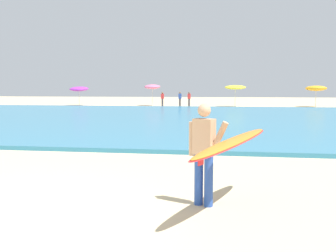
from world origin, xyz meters
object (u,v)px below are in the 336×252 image
(beachgoer_near_row_left, at_px, (162,99))
(beachgoer_near_row_right, at_px, (189,99))
(beach_umbrella_1, at_px, (152,87))
(beach_umbrella_0, at_px, (79,89))
(surfer_with_board, at_px, (219,146))
(beach_umbrella_3, at_px, (316,88))
(beach_umbrella_2, at_px, (235,87))
(beachgoer_near_row_mid, at_px, (180,99))

(beachgoer_near_row_left, bearing_deg, beachgoer_near_row_right, 1.61)
(beach_umbrella_1, bearing_deg, beach_umbrella_0, -174.77)
(surfer_with_board, height_order, beachgoer_near_row_right, surfer_with_board)
(beach_umbrella_0, height_order, beach_umbrella_3, beach_umbrella_3)
(beach_umbrella_1, distance_m, beachgoer_near_row_left, 2.33)
(beach_umbrella_2, xyz_separation_m, beachgoer_near_row_mid, (-5.94, -0.06, -1.23))
(beach_umbrella_0, bearing_deg, beachgoer_near_row_right, -2.23)
(surfer_with_board, bearing_deg, beach_umbrella_1, 102.85)
(beach_umbrella_2, bearing_deg, beach_umbrella_0, 179.28)
(surfer_with_board, xyz_separation_m, beach_umbrella_0, (-16.75, 35.90, 0.85))
(beach_umbrella_3, distance_m, beachgoer_near_row_mid, 14.43)
(beachgoer_near_row_left, xyz_separation_m, beachgoer_near_row_mid, (1.89, 0.30, 0.00))
(beachgoer_near_row_left, distance_m, beachgoer_near_row_mid, 1.92)
(beachgoer_near_row_left, distance_m, beachgoer_near_row_right, 2.92)
(beach_umbrella_1, distance_m, beach_umbrella_3, 17.65)
(surfer_with_board, height_order, beachgoer_near_row_left, surfer_with_board)
(beach_umbrella_1, xyz_separation_m, beach_umbrella_2, (9.23, -0.99, -0.06))
(beach_umbrella_2, distance_m, beachgoer_near_row_right, 5.08)
(surfer_with_board, distance_m, beachgoer_near_row_mid, 35.98)
(surfer_with_board, distance_m, beach_umbrella_0, 39.63)
(beach_umbrella_1, distance_m, beach_umbrella_2, 9.28)
(beach_umbrella_2, bearing_deg, beach_umbrella_3, 5.33)
(beach_umbrella_0, height_order, beachgoer_near_row_mid, beach_umbrella_0)
(beachgoer_near_row_mid, bearing_deg, beachgoer_near_row_right, -11.79)
(surfer_with_board, distance_m, beachgoer_near_row_right, 35.64)
(beachgoer_near_row_mid, bearing_deg, beach_umbrella_2, 0.58)
(beach_umbrella_3, bearing_deg, beach_umbrella_0, -178.76)
(beach_umbrella_3, distance_m, beachgoer_near_row_left, 16.33)
(beach_umbrella_2, relative_size, beachgoer_near_row_mid, 1.51)
(beachgoer_near_row_mid, bearing_deg, beach_umbrella_3, 3.37)
(beach_umbrella_2, bearing_deg, surfer_with_board, -91.39)
(surfer_with_board, relative_size, beach_umbrella_2, 1.19)
(beach_umbrella_2, height_order, beachgoer_near_row_mid, beach_umbrella_2)
(surfer_with_board, relative_size, beachgoer_near_row_left, 1.80)
(surfer_with_board, distance_m, beach_umbrella_2, 35.71)
(beach_umbrella_3, xyz_separation_m, beachgoer_near_row_right, (-13.34, -1.06, -1.12))
(surfer_with_board, xyz_separation_m, beachgoer_near_row_right, (-4.05, 35.41, -0.19))
(beach_umbrella_3, bearing_deg, beach_umbrella_2, -174.67)
(beach_umbrella_2, distance_m, beach_umbrella_3, 8.45)
(beach_umbrella_1, height_order, beach_umbrella_3, beach_umbrella_1)
(beach_umbrella_3, distance_m, beachgoer_near_row_right, 13.42)
(beachgoer_near_row_left, bearing_deg, beach_umbrella_3, 4.01)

